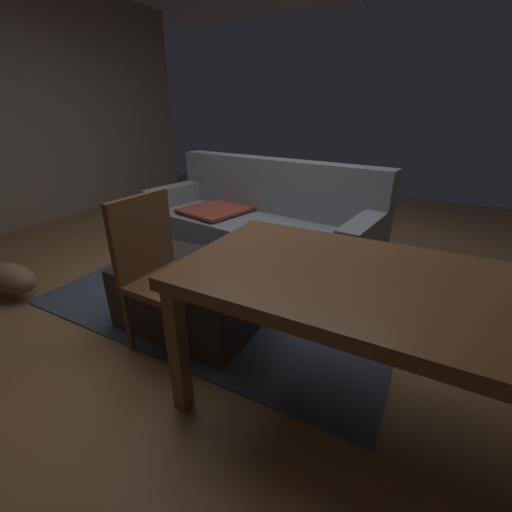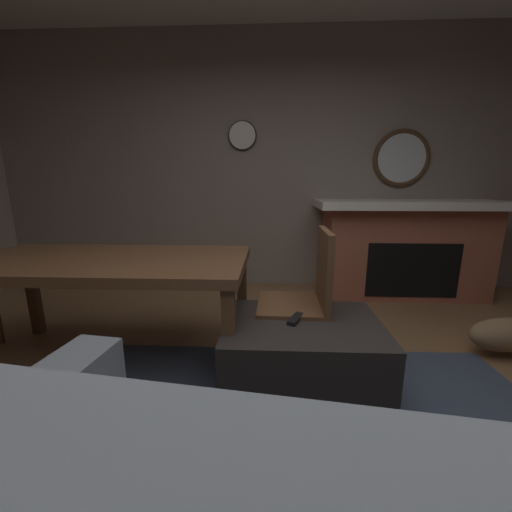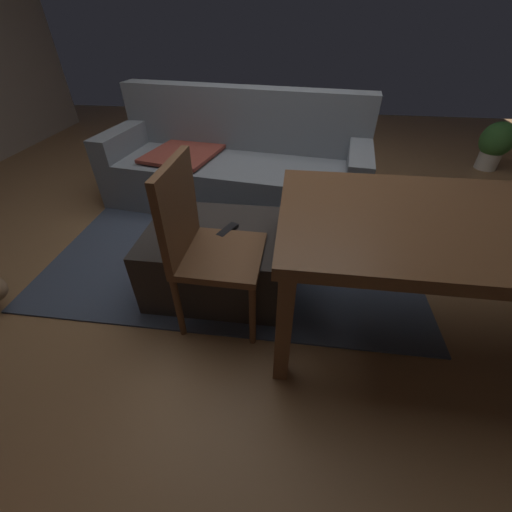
# 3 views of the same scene
# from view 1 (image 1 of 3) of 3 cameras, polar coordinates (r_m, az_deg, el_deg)

# --- Properties ---
(floor) EXTENTS (7.97, 7.97, 0.00)m
(floor) POSITION_cam_1_polar(r_m,az_deg,el_deg) (2.82, -0.81, -5.42)
(floor) COLOR olive
(area_rug) EXTENTS (2.60, 2.00, 0.01)m
(area_rug) POSITION_cam_1_polar(r_m,az_deg,el_deg) (2.84, -3.19, -5.09)
(area_rug) COLOR #3D475B
(area_rug) RESTS_ON ground
(couch) EXTENTS (2.36, 1.14, 0.94)m
(couch) POSITION_cam_1_polar(r_m,az_deg,el_deg) (3.28, 0.61, 5.12)
(couch) COLOR slate
(couch) RESTS_ON ground
(ottoman_coffee_table) EXTENTS (0.91, 0.66, 0.43)m
(ottoman_coffee_table) POSITION_cam_1_polar(r_m,az_deg,el_deg) (2.34, -10.65, -6.49)
(ottoman_coffee_table) COLOR #2D2826
(ottoman_coffee_table) RESTS_ON ground
(tv_remote) EXTENTS (0.11, 0.17, 0.02)m
(tv_remote) POSITION_cam_1_polar(r_m,az_deg,el_deg) (2.20, -10.43, -1.79)
(tv_remote) COLOR black
(tv_remote) RESTS_ON ottoman_coffee_table
(dining_table) EXTENTS (1.81, 0.89, 0.74)m
(dining_table) POSITION_cam_1_polar(r_m,az_deg,el_deg) (1.49, 22.50, -6.66)
(dining_table) COLOR brown
(dining_table) RESTS_ON ground
(dining_chair_west) EXTENTS (0.45, 0.45, 0.93)m
(dining_chair_west) POSITION_cam_1_polar(r_m,az_deg,el_deg) (2.07, -16.18, -1.50)
(dining_chair_west) COLOR brown
(dining_chair_west) RESTS_ON ground
(small_dog) EXTENTS (0.58, 0.28, 0.34)m
(small_dog) POSITION_cam_1_polar(r_m,az_deg,el_deg) (3.26, -36.79, -2.57)
(small_dog) COLOR #8C6B4C
(small_dog) RESTS_ON ground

